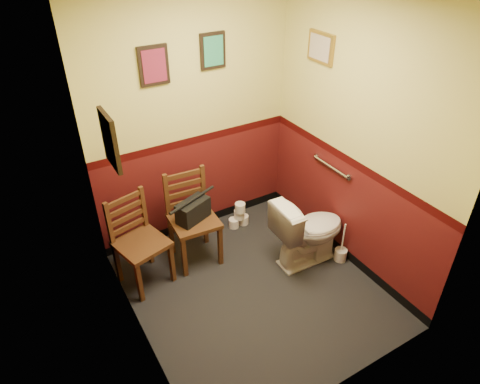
% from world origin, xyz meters
% --- Properties ---
extents(floor, '(2.20, 2.40, 0.00)m').
position_xyz_m(floor, '(0.00, 0.00, 0.00)').
color(floor, black).
rests_on(floor, ground).
extents(wall_back, '(2.20, 0.00, 2.70)m').
position_xyz_m(wall_back, '(0.00, 1.20, 1.35)').
color(wall_back, '#4E1212').
rests_on(wall_back, ground).
extents(wall_front, '(2.20, 0.00, 2.70)m').
position_xyz_m(wall_front, '(0.00, -1.20, 1.35)').
color(wall_front, '#4E1212').
rests_on(wall_front, ground).
extents(wall_left, '(0.00, 2.40, 2.70)m').
position_xyz_m(wall_left, '(-1.10, 0.00, 1.35)').
color(wall_left, '#4E1212').
rests_on(wall_left, ground).
extents(wall_right, '(0.00, 2.40, 2.70)m').
position_xyz_m(wall_right, '(1.10, 0.00, 1.35)').
color(wall_right, '#4E1212').
rests_on(wall_right, ground).
extents(grab_bar, '(0.05, 0.56, 0.06)m').
position_xyz_m(grab_bar, '(1.07, 0.25, 0.95)').
color(grab_bar, silver).
rests_on(grab_bar, wall_right).
extents(framed_print_back_a, '(0.28, 0.04, 0.36)m').
position_xyz_m(framed_print_back_a, '(-0.35, 1.18, 1.95)').
color(framed_print_back_a, black).
rests_on(framed_print_back_a, wall_back).
extents(framed_print_back_b, '(0.26, 0.04, 0.34)m').
position_xyz_m(framed_print_back_b, '(0.25, 1.18, 2.00)').
color(framed_print_back_b, black).
rests_on(framed_print_back_b, wall_back).
extents(framed_print_left, '(0.04, 0.30, 0.38)m').
position_xyz_m(framed_print_left, '(-1.08, 0.10, 1.85)').
color(framed_print_left, black).
rests_on(framed_print_left, wall_left).
extents(framed_print_right, '(0.04, 0.34, 0.28)m').
position_xyz_m(framed_print_right, '(1.08, 0.60, 2.05)').
color(framed_print_right, olive).
rests_on(framed_print_right, wall_right).
extents(toilet, '(0.79, 0.46, 0.76)m').
position_xyz_m(toilet, '(0.72, 0.08, 0.38)').
color(toilet, white).
rests_on(toilet, floor).
extents(toilet_brush, '(0.13, 0.13, 0.47)m').
position_xyz_m(toilet_brush, '(1.03, -0.11, 0.08)').
color(toilet_brush, silver).
rests_on(toilet_brush, floor).
extents(chair_left, '(0.54, 0.54, 0.94)m').
position_xyz_m(chair_left, '(-0.86, 0.69, 0.47)').
color(chair_left, '#482A15').
rests_on(chair_left, floor).
extents(chair_right, '(0.49, 0.49, 0.98)m').
position_xyz_m(chair_right, '(-0.27, 0.74, 0.49)').
color(chair_right, '#482A15').
rests_on(chair_right, floor).
extents(handbag, '(0.38, 0.28, 0.25)m').
position_xyz_m(handbag, '(-0.28, 0.70, 0.62)').
color(handbag, black).
rests_on(handbag, chair_right).
extents(tp_stack, '(0.25, 0.15, 0.33)m').
position_xyz_m(tp_stack, '(0.40, 0.95, 0.14)').
color(tp_stack, silver).
rests_on(tp_stack, floor).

